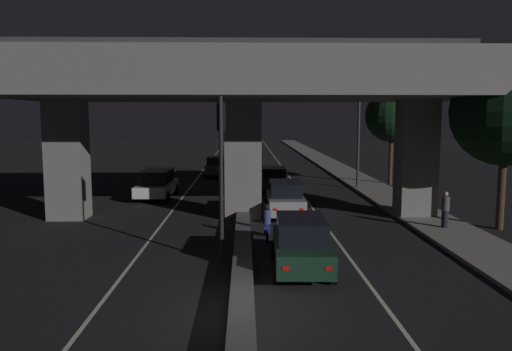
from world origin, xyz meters
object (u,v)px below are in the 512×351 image
object	(u,v)px
traffic_light_left_of_median	(221,151)
car_dark_green_lead	(301,243)
car_silver_second	(285,198)
car_grey_second_oncoming	(218,166)
car_dark_green_third	(274,179)
street_lamp	(354,118)
motorcycle_blue_filtering_near	(267,225)
pedestrian_on_sidewalk	(445,210)
car_white_lead_oncoming	(157,184)

from	to	relation	value
traffic_light_left_of_median	car_dark_green_lead	size ratio (longest dim) A/B	1.31
car_silver_second	car_grey_second_oncoming	distance (m)	17.63
car_dark_green_lead	car_dark_green_third	size ratio (longest dim) A/B	1.08
street_lamp	car_silver_second	size ratio (longest dim) A/B	2.01
car_dark_green_third	car_grey_second_oncoming	xyz separation A→B (m)	(-4.21, 8.35, 0.06)
car_grey_second_oncoming	car_silver_second	bearing A→B (deg)	15.77
traffic_light_left_of_median	car_dark_green_lead	bearing A→B (deg)	-20.58
motorcycle_blue_filtering_near	pedestrian_on_sidewalk	distance (m)	8.04
street_lamp	car_dark_green_lead	xyz separation A→B (m)	(-5.67, -18.36, -4.01)
car_white_lead_oncoming	car_grey_second_oncoming	size ratio (longest dim) A/B	1.16
car_silver_second	pedestrian_on_sidewalk	bearing A→B (deg)	-116.14
traffic_light_left_of_median	street_lamp	bearing A→B (deg)	64.48
traffic_light_left_of_median	car_silver_second	distance (m)	8.89
street_lamp	car_grey_second_oncoming	bearing A→B (deg)	141.93
car_dark_green_third	pedestrian_on_sidewalk	size ratio (longest dim) A/B	2.51
car_silver_second	pedestrian_on_sidewalk	distance (m)	7.56
street_lamp	car_silver_second	world-z (taller)	street_lamp
street_lamp	car_silver_second	distance (m)	11.64
car_dark_green_lead	car_white_lead_oncoming	world-z (taller)	car_white_lead_oncoming
traffic_light_left_of_median	car_grey_second_oncoming	distance (m)	25.22
traffic_light_left_of_median	pedestrian_on_sidewalk	xyz separation A→B (m)	(9.59, 4.52, -2.90)
car_grey_second_oncoming	street_lamp	bearing A→B (deg)	53.65
car_dark_green_lead	traffic_light_left_of_median	bearing A→B (deg)	71.21
traffic_light_left_of_median	car_dark_green_lead	world-z (taller)	traffic_light_left_of_median
car_dark_green_lead	pedestrian_on_sidewalk	world-z (taller)	car_dark_green_lead
car_white_lead_oncoming	motorcycle_blue_filtering_near	size ratio (longest dim) A/B	2.54
car_grey_second_oncoming	car_white_lead_oncoming	bearing A→B (deg)	-13.95
car_silver_second	car_white_lead_oncoming	xyz separation A→B (m)	(-7.45, 5.82, -0.01)
car_silver_second	car_dark_green_third	bearing A→B (deg)	0.92
car_dark_green_lead	car_grey_second_oncoming	bearing A→B (deg)	10.70
pedestrian_on_sidewalk	traffic_light_left_of_median	bearing A→B (deg)	-154.76
motorcycle_blue_filtering_near	car_dark_green_third	bearing A→B (deg)	-3.23
street_lamp	traffic_light_left_of_median	bearing A→B (deg)	-115.52
traffic_light_left_of_median	motorcycle_blue_filtering_near	size ratio (longest dim) A/B	2.97
street_lamp	car_dark_green_third	world-z (taller)	street_lamp
car_white_lead_oncoming	car_silver_second	bearing A→B (deg)	53.78
traffic_light_left_of_median	motorcycle_blue_filtering_near	bearing A→B (deg)	61.23
street_lamp	motorcycle_blue_filtering_near	world-z (taller)	street_lamp
street_lamp	car_dark_green_lead	distance (m)	19.63
street_lamp	motorcycle_blue_filtering_near	size ratio (longest dim) A/B	4.34
traffic_light_left_of_median	motorcycle_blue_filtering_near	world-z (taller)	traffic_light_left_of_median
car_white_lead_oncoming	pedestrian_on_sidewalk	distance (m)	16.93
car_dark_green_third	car_white_lead_oncoming	size ratio (longest dim) A/B	0.82
car_grey_second_oncoming	pedestrian_on_sidewalk	bearing A→B (deg)	30.05
car_silver_second	motorcycle_blue_filtering_near	xyz separation A→B (m)	(-1.14, -4.83, -0.28)
traffic_light_left_of_median	pedestrian_on_sidewalk	distance (m)	10.99
traffic_light_left_of_median	car_silver_second	world-z (taller)	traffic_light_left_of_median
motorcycle_blue_filtering_near	car_dark_green_lead	bearing A→B (deg)	-165.75
car_white_lead_oncoming	motorcycle_blue_filtering_near	bearing A→B (deg)	32.43
car_dark_green_third	pedestrian_on_sidewalk	xyz separation A→B (m)	(6.84, -12.13, 0.11)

